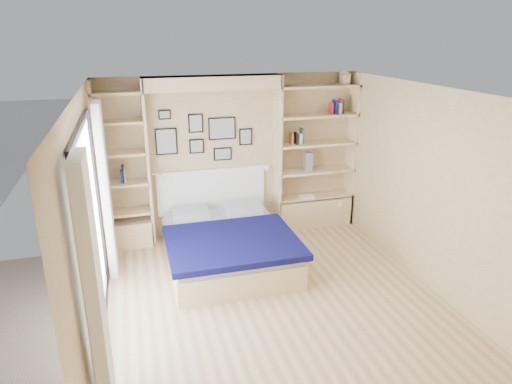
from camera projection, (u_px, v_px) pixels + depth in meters
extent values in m
plane|color=tan|center=(275.00, 301.00, 5.53)|extent=(4.50, 4.50, 0.00)
plane|color=tan|center=(232.00, 156.00, 7.16)|extent=(4.00, 0.00, 4.00)
plane|color=tan|center=(380.00, 320.00, 3.07)|extent=(4.00, 0.00, 4.00)
plane|color=tan|center=(88.00, 225.00, 4.61)|extent=(0.00, 4.50, 4.50)
plane|color=tan|center=(430.00, 190.00, 5.63)|extent=(0.00, 4.50, 4.50)
plane|color=white|center=(278.00, 92.00, 4.70)|extent=(4.50, 4.50, 0.00)
cube|color=beige|center=(148.00, 165.00, 6.67)|extent=(0.04, 0.35, 2.50)
cube|color=beige|center=(278.00, 156.00, 7.18)|extent=(0.04, 0.35, 2.50)
cube|color=beige|center=(213.00, 83.00, 6.54)|extent=(2.00, 0.35, 0.20)
cube|color=beige|center=(351.00, 150.00, 7.51)|extent=(0.04, 0.35, 2.50)
cube|color=beige|center=(99.00, 169.00, 6.50)|extent=(0.04, 0.35, 2.50)
cube|color=beige|center=(313.00, 210.00, 7.68)|extent=(1.30, 0.35, 0.50)
cube|color=beige|center=(130.00, 233.00, 6.93)|extent=(0.70, 0.35, 0.40)
cube|color=black|center=(79.00, 129.00, 4.29)|extent=(0.04, 2.08, 0.06)
cube|color=black|center=(105.00, 326.00, 5.02)|extent=(0.04, 2.08, 0.06)
cube|color=black|center=(86.00, 289.00, 3.74)|extent=(0.04, 0.06, 2.20)
cube|color=black|center=(98.00, 204.00, 5.59)|extent=(0.04, 0.06, 2.20)
cube|color=silver|center=(92.00, 236.00, 4.65)|extent=(0.01, 2.00, 2.20)
cube|color=white|center=(96.00, 300.00, 3.49)|extent=(0.10, 0.45, 2.30)
cube|color=white|center=(106.00, 192.00, 5.85)|extent=(0.10, 0.45, 2.30)
cube|color=beige|center=(314.00, 196.00, 7.60)|extent=(1.30, 0.35, 0.04)
cube|color=beige|center=(315.00, 171.00, 7.45)|extent=(1.30, 0.35, 0.04)
cube|color=beige|center=(316.00, 144.00, 7.30)|extent=(1.30, 0.35, 0.04)
cube|color=beige|center=(317.00, 116.00, 7.15)|extent=(1.30, 0.35, 0.04)
cube|color=beige|center=(319.00, 86.00, 7.00)|extent=(1.30, 0.35, 0.04)
cube|color=beige|center=(128.00, 212.00, 6.81)|extent=(0.70, 0.35, 0.04)
cube|color=beige|center=(125.00, 183.00, 6.66)|extent=(0.70, 0.35, 0.04)
cube|color=beige|center=(122.00, 153.00, 6.51)|extent=(0.70, 0.35, 0.04)
cube|color=beige|center=(119.00, 122.00, 6.37)|extent=(0.70, 0.35, 0.04)
cube|color=beige|center=(116.00, 93.00, 6.23)|extent=(0.70, 0.35, 0.04)
cube|color=beige|center=(227.00, 251.00, 6.41)|extent=(1.62, 2.02, 0.35)
cube|color=#A7ABB6|center=(227.00, 237.00, 6.33)|extent=(1.58, 1.98, 0.10)
cube|color=#0A0939|center=(232.00, 242.00, 6.00)|extent=(1.72, 1.41, 0.08)
cube|color=#A7ABB6|center=(190.00, 214.00, 6.84)|extent=(0.56, 0.40, 0.12)
cube|color=#A7ABB6|center=(243.00, 208.00, 7.05)|extent=(0.56, 0.40, 0.12)
cube|color=white|center=(212.00, 190.00, 7.22)|extent=(1.72, 0.04, 0.70)
cube|color=black|center=(166.00, 141.00, 6.78)|extent=(0.32, 0.02, 0.40)
cube|color=gray|center=(166.00, 142.00, 6.77)|extent=(0.28, 0.01, 0.36)
cube|color=black|center=(196.00, 123.00, 6.82)|extent=(0.22, 0.02, 0.28)
cube|color=gray|center=(196.00, 123.00, 6.81)|extent=(0.18, 0.01, 0.24)
cube|color=black|center=(197.00, 146.00, 6.93)|extent=(0.22, 0.02, 0.22)
cube|color=gray|center=(197.00, 146.00, 6.92)|extent=(0.18, 0.01, 0.18)
cube|color=black|center=(222.00, 128.00, 6.95)|extent=(0.42, 0.02, 0.34)
cube|color=gray|center=(222.00, 129.00, 6.94)|extent=(0.38, 0.01, 0.30)
cube|color=black|center=(223.00, 154.00, 7.08)|extent=(0.28, 0.02, 0.20)
cube|color=gray|center=(223.00, 154.00, 7.07)|extent=(0.24, 0.01, 0.16)
cube|color=black|center=(246.00, 137.00, 7.10)|extent=(0.20, 0.02, 0.26)
cube|color=gray|center=(246.00, 137.00, 7.09)|extent=(0.16, 0.01, 0.22)
cube|color=black|center=(165.00, 115.00, 6.65)|extent=(0.18, 0.02, 0.14)
cube|color=gray|center=(165.00, 115.00, 6.64)|extent=(0.14, 0.01, 0.10)
cylinder|color=silver|center=(159.00, 174.00, 6.68)|extent=(0.20, 0.02, 0.02)
cone|color=white|center=(166.00, 175.00, 6.71)|extent=(0.13, 0.12, 0.15)
cylinder|color=silver|center=(270.00, 165.00, 7.12)|extent=(0.20, 0.02, 0.02)
cone|color=white|center=(264.00, 167.00, 7.10)|extent=(0.13, 0.12, 0.15)
cube|color=#B34D15|center=(291.00, 138.00, 7.15)|extent=(0.02, 0.15, 0.19)
cube|color=black|center=(296.00, 138.00, 7.17)|extent=(0.03, 0.15, 0.18)
cube|color=beige|center=(300.00, 139.00, 7.18)|extent=(0.04, 0.15, 0.17)
cube|color=#23574F|center=(302.00, 136.00, 7.18)|extent=(0.03, 0.15, 0.24)
cube|color=#A51E1E|center=(331.00, 108.00, 7.17)|extent=(0.02, 0.15, 0.17)
cube|color=navy|center=(335.00, 107.00, 7.17)|extent=(0.03, 0.15, 0.22)
cube|color=#BFB28C|center=(339.00, 108.00, 7.20)|extent=(0.04, 0.15, 0.16)
cube|color=#26593F|center=(341.00, 106.00, 7.20)|extent=(0.03, 0.15, 0.21)
cube|color=#AA2A40|center=(341.00, 106.00, 7.20)|extent=(0.03, 0.15, 0.23)
cube|color=navy|center=(121.00, 177.00, 6.61)|extent=(0.02, 0.15, 0.18)
cube|color=black|center=(123.00, 174.00, 6.61)|extent=(0.03, 0.15, 0.25)
cube|color=#C2C08F|center=(124.00, 176.00, 6.62)|extent=(0.03, 0.15, 0.19)
cube|color=beige|center=(345.00, 79.00, 7.07)|extent=(0.13, 0.13, 0.15)
cone|color=beige|center=(345.00, 72.00, 7.03)|extent=(0.20, 0.20, 0.08)
cube|color=slate|center=(308.00, 161.00, 7.35)|extent=(0.12, 0.12, 0.30)
cube|color=white|center=(307.00, 196.00, 7.50)|extent=(0.22, 0.16, 0.03)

